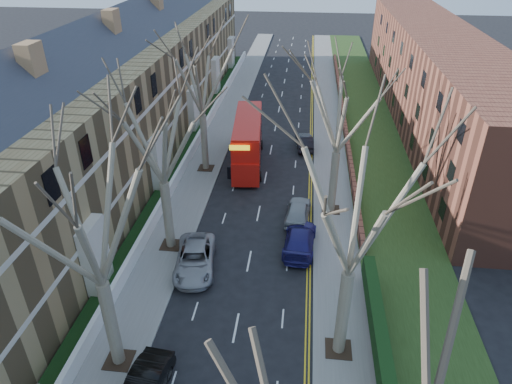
% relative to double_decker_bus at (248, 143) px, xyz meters
% --- Properties ---
extents(pavement_left, '(3.00, 102.00, 0.12)m').
position_rel_double_decker_bus_xyz_m(pavement_left, '(-4.06, 9.33, -2.11)').
color(pavement_left, slate).
rests_on(pavement_left, ground).
extents(pavement_right, '(3.00, 102.00, 0.12)m').
position_rel_double_decker_bus_xyz_m(pavement_right, '(7.94, 9.33, -2.11)').
color(pavement_right, slate).
rests_on(pavement_right, ground).
extents(terrace_left, '(9.70, 78.00, 13.60)m').
position_rel_double_decker_bus_xyz_m(terrace_left, '(-11.70, 1.33, 3.36)').
color(terrace_left, olive).
rests_on(terrace_left, ground).
extents(flats_right, '(13.97, 54.00, 10.00)m').
position_rel_double_decker_bus_xyz_m(flats_right, '(19.40, 13.33, 2.81)').
color(flats_right, brown).
rests_on(flats_right, ground).
extents(front_wall_left, '(0.30, 78.00, 1.00)m').
position_rel_double_decker_bus_xyz_m(front_wall_left, '(-5.71, 1.33, -1.55)').
color(front_wall_left, white).
rests_on(front_wall_left, ground).
extents(grass_verge_right, '(6.00, 102.00, 0.06)m').
position_rel_double_decker_bus_xyz_m(grass_verge_right, '(12.44, 9.33, -2.02)').
color(grass_verge_right, '#233915').
rests_on(grass_verge_right, ground).
extents(tree_left_mid, '(10.50, 10.50, 14.71)m').
position_rel_double_decker_bus_xyz_m(tree_left_mid, '(-3.76, -23.67, 7.38)').
color(tree_left_mid, '#776A55').
rests_on(tree_left_mid, ground).
extents(tree_left_far, '(10.15, 10.15, 14.22)m').
position_rel_double_decker_bus_xyz_m(tree_left_far, '(-3.76, -13.67, 7.07)').
color(tree_left_far, '#776A55').
rests_on(tree_left_far, ground).
extents(tree_left_dist, '(10.50, 10.50, 14.71)m').
position_rel_double_decker_bus_xyz_m(tree_left_dist, '(-3.76, -1.67, 7.38)').
color(tree_left_dist, '#776A55').
rests_on(tree_left_dist, ground).
extents(tree_right_mid, '(10.50, 10.50, 14.71)m').
position_rel_double_decker_bus_xyz_m(tree_right_mid, '(7.64, -21.67, 7.38)').
color(tree_right_mid, '#776A55').
rests_on(tree_right_mid, ground).
extents(tree_right_far, '(10.15, 10.15, 14.22)m').
position_rel_double_decker_bus_xyz_m(tree_right_far, '(7.64, -7.67, 7.07)').
color(tree_right_far, '#776A55').
rests_on(tree_right_far, ground).
extents(double_decker_bus, '(3.34, 10.71, 4.43)m').
position_rel_double_decker_bus_xyz_m(double_decker_bus, '(0.00, 0.00, 0.00)').
color(double_decker_bus, red).
rests_on(double_decker_bus, ground).
extents(car_left_far, '(3.23, 5.74, 1.51)m').
position_rel_double_decker_bus_xyz_m(car_left_far, '(-1.50, -15.79, -1.42)').
color(car_left_far, '#939398').
rests_on(car_left_far, ground).
extents(car_right_near, '(2.44, 5.33, 1.51)m').
position_rel_double_decker_bus_xyz_m(car_right_near, '(5.29, -12.81, -1.42)').
color(car_right_near, navy).
rests_on(car_right_near, ground).
extents(car_right_mid, '(2.13, 4.61, 1.53)m').
position_rel_double_decker_bus_xyz_m(car_right_mid, '(5.06, -9.23, -1.41)').
color(car_right_mid, gray).
rests_on(car_right_mid, ground).
extents(car_right_far, '(1.97, 4.42, 1.41)m').
position_rel_double_decker_bus_xyz_m(car_right_far, '(5.27, 4.13, -1.47)').
color(car_right_far, black).
rests_on(car_right_far, ground).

